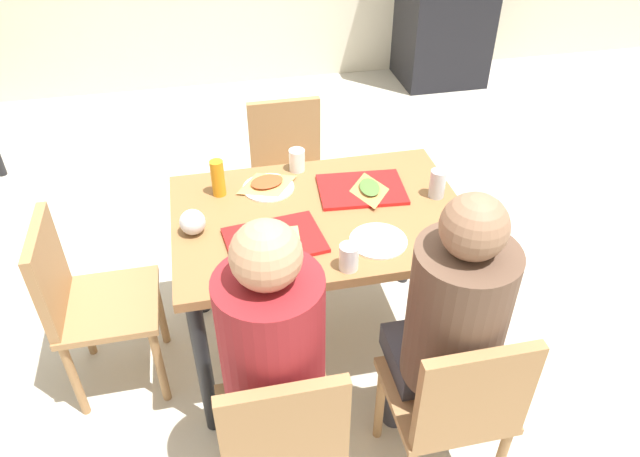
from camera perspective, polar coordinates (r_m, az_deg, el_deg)
ground_plane at (r=2.92m, az=-0.00°, el=-11.00°), size 10.00×10.00×0.02m
main_table at (r=2.46m, az=-0.00°, el=-0.46°), size 1.18×0.82×0.77m
chair_near_left at (r=2.01m, az=-3.67°, el=-19.17°), size 0.40×0.40×0.85m
chair_near_right at (r=2.13m, az=12.89°, el=-15.95°), size 0.40×0.40×0.85m
chair_far_side at (r=3.20m, az=-3.01°, el=5.69°), size 0.40×0.40×0.85m
chair_left_end at (r=2.59m, az=-21.68°, el=-6.13°), size 0.40×0.40×0.85m
person_in_red at (r=1.90m, az=-4.66°, el=-11.57°), size 0.32×0.42×1.26m
person_in_brown_jacket at (r=2.02m, az=12.32°, el=-8.69°), size 0.32×0.42×1.26m
tray_red_near at (r=2.25m, az=-4.38°, el=-1.11°), size 0.39×0.30×0.02m
tray_red_far at (r=2.53m, az=4.00°, el=3.77°), size 0.38×0.29×0.02m
paper_plate_center at (r=2.56m, az=-4.97°, el=3.92°), size 0.22×0.22×0.01m
paper_plate_near_edge at (r=2.26m, az=5.60°, el=-1.18°), size 0.22×0.22×0.01m
pizza_slice_a at (r=2.23m, az=-3.99°, el=-0.99°), size 0.23×0.23×0.02m
pizza_slice_b at (r=2.51m, az=4.76°, el=3.86°), size 0.14×0.21×0.02m
pizza_slice_c at (r=2.56m, az=-5.10°, el=4.38°), size 0.24×0.21×0.02m
plastic_cup_a at (r=2.65m, az=-2.22°, el=6.56°), size 0.07×0.07×0.10m
plastic_cup_b at (r=2.11m, az=2.78°, el=-2.76°), size 0.07×0.07×0.10m
soda_can at (r=2.51m, az=11.18°, el=4.24°), size 0.07×0.07×0.12m
condiment_bottle at (r=2.50m, az=-9.75°, el=4.79°), size 0.06×0.06×0.16m
foil_bundle at (r=2.32m, az=-12.11°, el=0.61°), size 0.10×0.10×0.10m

